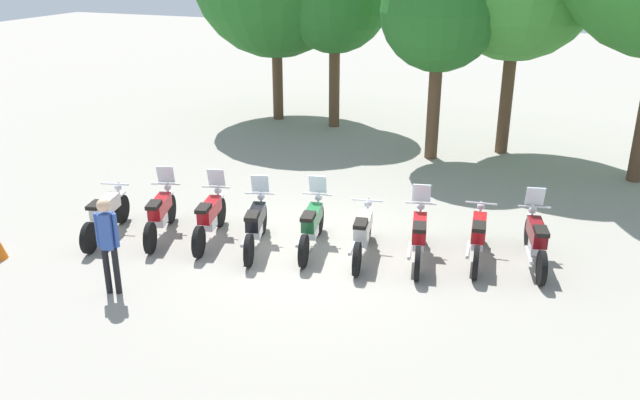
{
  "coord_description": "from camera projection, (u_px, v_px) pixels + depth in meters",
  "views": [
    {
      "loc": [
        4.53,
        -11.09,
        5.73
      ],
      "look_at": [
        0.0,
        0.5,
        0.9
      ],
      "focal_mm": 36.67,
      "sensor_mm": 36.0,
      "label": 1
    }
  ],
  "objects": [
    {
      "name": "motorcycle_4",
      "position": [
        312.0,
        225.0,
        13.13
      ],
      "size": [
        0.67,
        2.17,
        1.37
      ],
      "rotation": [
        0.0,
        0.0,
        1.76
      ],
      "color": "black",
      "rests_on": "ground_plane"
    },
    {
      "name": "motorcycle_2",
      "position": [
        210.0,
        217.0,
        13.52
      ],
      "size": [
        0.76,
        2.15,
        1.37
      ],
      "rotation": [
        0.0,
        0.0,
        1.81
      ],
      "color": "black",
      "rests_on": "ground_plane"
    },
    {
      "name": "motorcycle_8",
      "position": [
        536.0,
        239.0,
        12.47
      ],
      "size": [
        0.72,
        2.16,
        1.37
      ],
      "rotation": [
        0.0,
        0.0,
        1.79
      ],
      "color": "black",
      "rests_on": "ground_plane"
    },
    {
      "name": "tree_2",
      "position": [
        440.0,
        13.0,
        17.56
      ],
      "size": [
        3.23,
        3.23,
        5.73
      ],
      "color": "brown",
      "rests_on": "ground_plane"
    },
    {
      "name": "motorcycle_6",
      "position": [
        419.0,
        235.0,
        12.65
      ],
      "size": [
        0.7,
        2.16,
        1.37
      ],
      "rotation": [
        0.0,
        0.0,
        1.78
      ],
      "color": "black",
      "rests_on": "ground_plane"
    },
    {
      "name": "motorcycle_5",
      "position": [
        363.0,
        233.0,
        12.79
      ],
      "size": [
        0.66,
        2.17,
        0.99
      ],
      "rotation": [
        0.0,
        0.0,
        1.75
      ],
      "color": "black",
      "rests_on": "ground_plane"
    },
    {
      "name": "motorcycle_1",
      "position": [
        160.0,
        213.0,
        13.7
      ],
      "size": [
        0.89,
        2.11,
        1.37
      ],
      "rotation": [
        0.0,
        0.0,
        1.9
      ],
      "color": "black",
      "rests_on": "ground_plane"
    },
    {
      "name": "motorcycle_3",
      "position": [
        256.0,
        224.0,
        13.16
      ],
      "size": [
        0.83,
        2.13,
        1.37
      ],
      "rotation": [
        0.0,
        0.0,
        1.86
      ],
      "color": "black",
      "rests_on": "ground_plane"
    },
    {
      "name": "motorcycle_0",
      "position": [
        106.0,
        214.0,
        13.68
      ],
      "size": [
        0.75,
        2.15,
        0.99
      ],
      "rotation": [
        0.0,
        0.0,
        1.81
      ],
      "color": "black",
      "rests_on": "ground_plane"
    },
    {
      "name": "ground_plane",
      "position": [
        311.0,
        250.0,
        13.24
      ],
      "size": [
        80.0,
        80.0,
        0.0
      ],
      "primitive_type": "plane",
      "color": "gray"
    },
    {
      "name": "person_0",
      "position": [
        108.0,
        238.0,
        11.22
      ],
      "size": [
        0.41,
        0.3,
        1.79
      ],
      "rotation": [
        0.0,
        0.0,
        1.89
      ],
      "color": "black",
      "rests_on": "ground_plane"
    },
    {
      "name": "motorcycle_7",
      "position": [
        478.0,
        236.0,
        12.65
      ],
      "size": [
        0.62,
        2.19,
        0.99
      ],
      "rotation": [
        0.0,
        0.0,
        1.69
      ],
      "color": "black",
      "rests_on": "ground_plane"
    }
  ]
}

